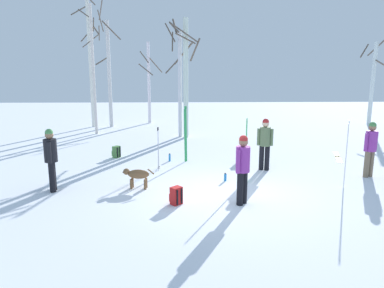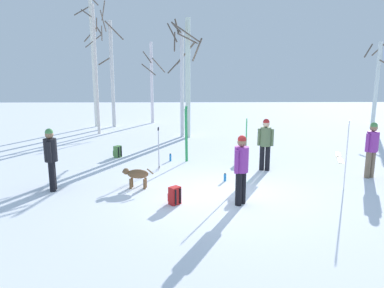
# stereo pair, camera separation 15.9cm
# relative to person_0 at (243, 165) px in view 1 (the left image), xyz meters

# --- Properties ---
(ground_plane) EXTENTS (60.00, 60.00, 0.00)m
(ground_plane) POSITION_rel_person_0_xyz_m (-0.36, 0.76, -0.98)
(ground_plane) COLOR white
(person_0) EXTENTS (0.38, 0.41, 1.72)m
(person_0) POSITION_rel_person_0_xyz_m (0.00, 0.00, 0.00)
(person_0) COLOR black
(person_0) RESTS_ON ground_plane
(person_1) EXTENTS (0.51, 0.34, 1.72)m
(person_1) POSITION_rel_person_0_xyz_m (1.26, 3.04, 0.00)
(person_1) COLOR black
(person_1) RESTS_ON ground_plane
(person_2) EXTENTS (0.34, 0.51, 1.72)m
(person_2) POSITION_rel_person_0_xyz_m (-4.97, 1.12, 0.00)
(person_2) COLOR black
(person_2) RESTS_ON ground_plane
(person_3) EXTENTS (0.49, 0.34, 1.72)m
(person_3) POSITION_rel_person_0_xyz_m (4.30, 2.17, 0.00)
(person_3) COLOR #72604C
(person_3) RESTS_ON ground_plane
(dog) EXTENTS (0.89, 0.28, 0.57)m
(dog) POSITION_rel_person_0_xyz_m (-2.71, 1.27, -0.59)
(dog) COLOR brown
(dog) RESTS_ON ground_plane
(ski_pair_planted_0) EXTENTS (0.13, 0.20, 1.92)m
(ski_pair_planted_0) POSITION_rel_person_0_xyz_m (3.04, 1.09, -0.02)
(ski_pair_planted_0) COLOR white
(ski_pair_planted_0) RESTS_ON ground_plane
(ski_pair_planted_1) EXTENTS (0.06, 0.13, 1.89)m
(ski_pair_planted_1) POSITION_rel_person_0_xyz_m (0.41, 1.81, -0.04)
(ski_pair_planted_1) COLOR green
(ski_pair_planted_1) RESTS_ON ground_plane
(ski_pair_planted_2) EXTENTS (0.12, 0.14, 2.01)m
(ski_pair_planted_2) POSITION_rel_person_0_xyz_m (-1.33, 4.25, 0.02)
(ski_pair_planted_2) COLOR green
(ski_pair_planted_2) RESTS_ON ground_plane
(ski_pair_lying_0) EXTENTS (0.73, 1.77, 0.05)m
(ski_pair_lying_0) POSITION_rel_person_0_xyz_m (4.50, 4.75, -0.97)
(ski_pair_lying_0) COLOR yellow
(ski_pair_lying_0) RESTS_ON ground_plane
(ski_poles_0) EXTENTS (0.07, 0.26, 1.42)m
(ski_poles_0) POSITION_rel_person_0_xyz_m (-2.24, 3.20, -0.22)
(ski_poles_0) COLOR #B2B2BC
(ski_poles_0) RESTS_ON ground_plane
(backpack_0) EXTENTS (0.34, 0.35, 0.44)m
(backpack_0) POSITION_rel_person_0_xyz_m (-1.61, 0.03, -0.77)
(backpack_0) COLOR red
(backpack_0) RESTS_ON ground_plane
(backpack_1) EXTENTS (0.34, 0.33, 0.44)m
(backpack_1) POSITION_rel_person_0_xyz_m (-3.96, 4.96, -0.77)
(backpack_1) COLOR #4C7F3F
(backpack_1) RESTS_ON ground_plane
(backpack_2) EXTENTS (0.29, 0.27, 0.44)m
(backpack_2) POSITION_rel_person_0_xyz_m (0.68, 4.01, -0.77)
(backpack_2) COLOR #4C7F3F
(backpack_2) RESTS_ON ground_plane
(water_bottle_0) EXTENTS (0.07, 0.07, 0.28)m
(water_bottle_0) POSITION_rel_person_0_xyz_m (-1.91, 4.33, -0.85)
(water_bottle_0) COLOR #1E72BF
(water_bottle_0) RESTS_ON ground_plane
(water_bottle_1) EXTENTS (0.08, 0.08, 0.24)m
(water_bottle_1) POSITION_rel_person_0_xyz_m (-0.17, 1.87, -0.87)
(water_bottle_1) COLOR #1E72BF
(water_bottle_1) RESTS_ON ground_plane
(birch_tree_0) EXTENTS (1.48, 1.49, 7.73)m
(birch_tree_0) POSITION_rel_person_0_xyz_m (-6.76, 12.90, 3.04)
(birch_tree_0) COLOR white
(birch_tree_0) RESTS_ON ground_plane
(birch_tree_1) EXTENTS (1.28, 1.22, 6.65)m
(birch_tree_1) POSITION_rel_person_0_xyz_m (-5.95, 10.35, 2.47)
(birch_tree_1) COLOR silver
(birch_tree_1) RESTS_ON ground_plane
(birch_tree_2) EXTENTS (1.66, 1.62, 6.11)m
(birch_tree_2) POSITION_rel_person_0_xyz_m (-5.68, 12.81, 2.22)
(birch_tree_2) COLOR silver
(birch_tree_2) RESTS_ON ground_plane
(birch_tree_3) EXTENTS (1.46, 1.05, 5.07)m
(birch_tree_3) POSITION_rel_person_0_xyz_m (-3.51, 14.40, 1.65)
(birch_tree_3) COLOR silver
(birch_tree_3) RESTS_ON ground_plane
(birch_tree_4) EXTENTS (1.65, 1.66, 5.53)m
(birch_tree_4) POSITION_rel_person_0_xyz_m (-1.55, 9.34, 1.86)
(birch_tree_4) COLOR silver
(birch_tree_4) RESTS_ON ground_plane
(birch_tree_5) EXTENTS (1.51, 1.49, 5.73)m
(birch_tree_5) POSITION_rel_person_0_xyz_m (-1.26, 9.17, 2.08)
(birch_tree_5) COLOR silver
(birch_tree_5) RESTS_ON ground_plane
(birch_tree_6) EXTENTS (1.76, 1.75, 5.34)m
(birch_tree_6) POSITION_rel_person_0_xyz_m (10.42, 13.58, 1.76)
(birch_tree_6) COLOR silver
(birch_tree_6) RESTS_ON ground_plane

